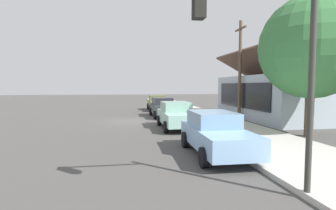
# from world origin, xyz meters

# --- Properties ---
(ground_plane) EXTENTS (120.00, 120.00, 0.00)m
(ground_plane) POSITION_xyz_m (0.00, 0.00, 0.00)
(ground_plane) COLOR #4C4947
(sidewalk_curb) EXTENTS (60.00, 4.20, 0.16)m
(sidewalk_curb) POSITION_xyz_m (0.00, 5.60, 0.08)
(sidewalk_curb) COLOR beige
(sidewalk_curb) RESTS_ON ground
(car_olive) EXTENTS (4.47, 2.04, 1.59)m
(car_olive) POSITION_xyz_m (-8.36, 2.86, 0.81)
(car_olive) COLOR olive
(car_olive) RESTS_ON ground
(car_charcoal) EXTENTS (4.63, 2.05, 1.59)m
(car_charcoal) POSITION_xyz_m (-2.28, 2.62, 0.81)
(car_charcoal) COLOR #2D3035
(car_charcoal) RESTS_ON ground
(car_seafoam) EXTENTS (4.55, 2.07, 1.59)m
(car_seafoam) POSITION_xyz_m (3.79, 2.60, 0.82)
(car_seafoam) COLOR #9ED1BC
(car_seafoam) RESTS_ON ground
(car_skyblue) EXTENTS (4.56, 2.05, 1.59)m
(car_skyblue) POSITION_xyz_m (10.11, 2.85, 0.81)
(car_skyblue) COLOR #8CB7E0
(car_skyblue) RESTS_ON ground
(storefront_building) EXTENTS (11.26, 7.35, 5.38)m
(storefront_building) POSITION_xyz_m (0.15, 11.98, 1.83)
(storefront_building) COLOR #ADBCC6
(storefront_building) RESTS_ON ground
(shade_tree) EXTENTS (5.15, 5.15, 7.09)m
(shade_tree) POSITION_xyz_m (7.48, 8.74, 4.50)
(shade_tree) COLOR brown
(shade_tree) RESTS_ON ground
(traffic_light_main) EXTENTS (0.37, 2.79, 5.20)m
(traffic_light_main) POSITION_xyz_m (14.22, 2.54, 3.49)
(traffic_light_main) COLOR #383833
(traffic_light_main) RESTS_ON ground
(utility_pole_wooden) EXTENTS (1.80, 0.24, 7.50)m
(utility_pole_wooden) POSITION_xyz_m (0.31, 8.20, 3.93)
(utility_pole_wooden) COLOR brown
(utility_pole_wooden) RESTS_ON ground
(fire_hydrant_red) EXTENTS (0.22, 0.22, 0.71)m
(fire_hydrant_red) POSITION_xyz_m (-5.13, 4.20, 0.50)
(fire_hydrant_red) COLOR red
(fire_hydrant_red) RESTS_ON sidewalk_curb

